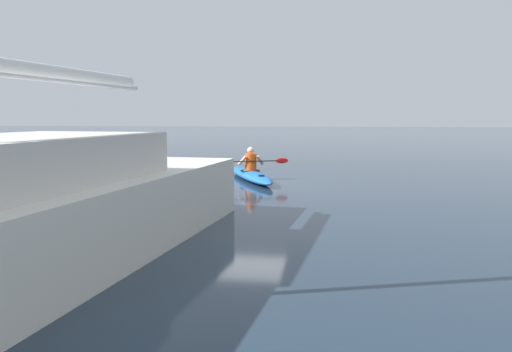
% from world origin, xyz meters
% --- Properties ---
extents(ground_plane, '(160.00, 160.00, 0.00)m').
position_xyz_m(ground_plane, '(0.00, 0.00, 0.00)').
color(ground_plane, '#1E2D3D').
extents(kayak, '(2.37, 4.56, 0.29)m').
position_xyz_m(kayak, '(-0.10, -1.07, 0.15)').
color(kayak, '#1959A5').
rests_on(kayak, ground).
extents(kayaker, '(2.15, 0.89, 0.73)m').
position_xyz_m(kayaker, '(-0.12, -1.01, 0.59)').
color(kayaker, '#E04C14').
rests_on(kayaker, kayak).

